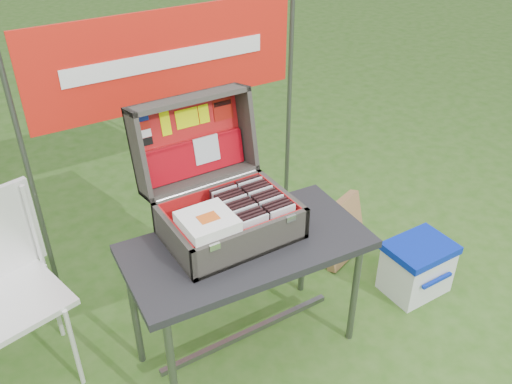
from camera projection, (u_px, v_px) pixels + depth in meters
ground at (271, 349)px, 2.94m from camera, size 80.00×80.00×0.00m
table at (247, 299)px, 2.75m from camera, size 1.19×0.65×0.72m
table_top at (247, 246)px, 2.56m from camera, size 1.19×0.65×0.04m
table_leg_fl at (173, 378)px, 2.36m from camera, size 0.04×0.04×0.68m
table_leg_fr at (355, 291)px, 2.82m from camera, size 0.04×0.04×0.68m
table_leg_bl at (135, 313)px, 2.69m from camera, size 0.04×0.04×0.68m
table_leg_br at (303, 245)px, 3.15m from camera, size 0.04×0.04×0.68m
table_brace at (248, 332)px, 2.88m from camera, size 1.00×0.03×0.03m
suitcase at (223, 178)px, 2.50m from camera, size 0.61×0.60×0.57m
suitcase_base_bottom at (231, 233)px, 2.60m from camera, size 0.61×0.44×0.02m
suitcase_base_wall_front at (253, 244)px, 2.42m from camera, size 0.61×0.02×0.16m
suitcase_base_wall_back at (210, 200)px, 2.71m from camera, size 0.61×0.02×0.16m
suitcase_base_wall_left at (173, 241)px, 2.43m from camera, size 0.02×0.44×0.16m
suitcase_base_wall_right at (281, 203)px, 2.69m from camera, size 0.02×0.44×0.16m
suitcase_liner_floor at (230, 230)px, 2.59m from camera, size 0.56×0.39×0.01m
suitcase_latch_left at (215, 247)px, 2.28m from camera, size 0.05×0.01×0.03m
suitcase_latch_right at (291, 219)px, 2.46m from camera, size 0.05×0.01×0.03m
suitcase_hinge at (208, 186)px, 2.68m from camera, size 0.55×0.02×0.02m
suitcase_lid_back at (189, 137)px, 2.71m from camera, size 0.61×0.11×0.43m
suitcase_lid_rim_far at (188, 99)px, 2.58m from camera, size 0.61×0.16×0.06m
suitcase_lid_rim_near at (200, 179)px, 2.74m from camera, size 0.61×0.16×0.06m
suitcase_lid_rim_left at (138, 155)px, 2.53m from camera, size 0.02×0.25×0.46m
suitcase_lid_rim_right at (246, 127)px, 2.79m from camera, size 0.02×0.25×0.46m
suitcase_lid_liner at (190, 138)px, 2.70m from camera, size 0.56×0.08×0.38m
suitcase_liner_wall_front at (251, 240)px, 2.42m from camera, size 0.56×0.01×0.14m
suitcase_liner_wall_back at (211, 200)px, 2.69m from camera, size 0.56×0.01×0.14m
suitcase_liner_wall_left at (176, 238)px, 2.43m from camera, size 0.01×0.39×0.14m
suitcase_liner_wall_right at (279, 202)px, 2.68m from camera, size 0.01×0.39×0.14m
suitcase_lid_pocket at (194, 158)px, 2.73m from camera, size 0.54×0.07×0.18m
suitcase_pocket_edge at (192, 142)px, 2.69m from camera, size 0.53×0.02×0.02m
suitcase_pocket_cd at (207, 149)px, 2.73m from camera, size 0.14×0.04×0.14m
lid_sticker_cc_a at (142, 117)px, 2.54m from camera, size 0.06×0.01×0.04m
lid_sticker_cc_b at (144, 126)px, 2.55m from camera, size 0.06×0.01×0.04m
lid_sticker_cc_c at (145, 134)px, 2.57m from camera, size 0.06×0.01×0.04m
lid_sticker_cc_d at (147, 142)px, 2.58m from camera, size 0.06×0.01×0.04m
lid_card_neon_tall at (166, 123)px, 2.61m from camera, size 0.05×0.03×0.12m
lid_card_neon_main at (187, 118)px, 2.66m from camera, size 0.12×0.02×0.09m
lid_card_neon_small at (204, 114)px, 2.70m from camera, size 0.05×0.02×0.09m
lid_sticker_band at (223, 109)px, 2.75m from camera, size 0.11×0.02×0.11m
lid_sticker_band_bar at (222, 103)px, 2.73m from camera, size 0.10×0.01×0.02m
cd_left_0 at (256, 232)px, 2.45m from camera, size 0.14×0.01×0.15m
cd_left_1 at (253, 229)px, 2.46m from camera, size 0.14×0.01×0.15m
cd_left_2 at (250, 227)px, 2.48m from camera, size 0.14×0.01×0.15m
cd_left_3 at (248, 224)px, 2.50m from camera, size 0.14×0.01×0.15m
cd_left_4 at (245, 222)px, 2.51m from camera, size 0.14×0.01×0.15m
cd_left_5 at (242, 219)px, 2.53m from camera, size 0.14×0.01×0.15m
cd_left_6 at (240, 217)px, 2.55m from camera, size 0.14×0.01×0.15m
cd_left_7 at (237, 214)px, 2.57m from camera, size 0.14×0.01×0.15m
cd_left_8 at (235, 212)px, 2.58m from camera, size 0.14×0.01×0.15m
cd_left_9 at (232, 209)px, 2.60m from camera, size 0.14×0.01×0.15m
cd_left_10 at (230, 207)px, 2.62m from camera, size 0.14×0.01×0.15m
cd_left_11 at (227, 205)px, 2.63m from camera, size 0.14×0.01×0.15m
cd_left_12 at (225, 202)px, 2.65m from camera, size 0.14×0.01×0.15m
cd_left_13 at (222, 200)px, 2.67m from camera, size 0.14×0.01×0.15m
cd_right_0 at (283, 222)px, 2.51m from camera, size 0.14×0.01×0.15m
cd_right_1 at (280, 220)px, 2.53m from camera, size 0.14×0.01×0.15m
cd_right_2 at (277, 217)px, 2.55m from camera, size 0.14×0.01×0.15m
cd_right_3 at (274, 215)px, 2.56m from camera, size 0.14×0.01×0.15m
cd_right_4 at (271, 212)px, 2.58m from camera, size 0.14×0.01×0.15m
cd_right_5 at (269, 210)px, 2.60m from camera, size 0.14×0.01×0.15m
cd_right_6 at (266, 207)px, 2.61m from camera, size 0.14×0.01×0.15m
cd_right_7 at (263, 205)px, 2.63m from camera, size 0.14×0.01×0.15m
cd_right_8 at (261, 203)px, 2.65m from camera, size 0.14×0.01×0.15m
cd_right_9 at (258, 200)px, 2.67m from camera, size 0.14×0.01×0.15m
cd_right_10 at (255, 198)px, 2.68m from camera, size 0.14×0.01×0.15m
cd_right_11 at (253, 196)px, 2.70m from camera, size 0.14×0.01×0.15m
cd_right_12 at (250, 194)px, 2.72m from camera, size 0.14×0.01×0.15m
cd_right_13 at (248, 191)px, 2.73m from camera, size 0.14×0.01×0.15m
songbook_0 at (208, 226)px, 2.39m from camera, size 0.23×0.23×0.00m
songbook_1 at (208, 225)px, 2.39m from camera, size 0.23×0.23×0.00m
songbook_2 at (208, 224)px, 2.38m from camera, size 0.23×0.23×0.00m
songbook_3 at (207, 223)px, 2.38m from camera, size 0.23×0.23×0.00m
songbook_4 at (207, 222)px, 2.38m from camera, size 0.23×0.23×0.00m
songbook_5 at (207, 221)px, 2.38m from camera, size 0.23×0.23×0.00m
songbook_6 at (207, 220)px, 2.37m from camera, size 0.23×0.23×0.00m
songbook_7 at (207, 219)px, 2.37m from camera, size 0.23×0.23×0.00m
songbook_8 at (207, 218)px, 2.37m from camera, size 0.23×0.23×0.00m
songbook_9 at (207, 217)px, 2.37m from camera, size 0.23×0.23×0.00m
songbook_graphic at (208, 218)px, 2.36m from camera, size 0.09×0.07×0.00m
cooler at (417, 267)px, 3.25m from camera, size 0.39×0.29×0.34m
cooler_body at (416, 270)px, 3.26m from camera, size 0.37×0.28×0.29m
cooler_lid at (421, 248)px, 3.17m from camera, size 0.39×0.29×0.05m
cooler_handle at (437, 281)px, 3.13m from camera, size 0.23×0.02×0.02m
chair at (14, 303)px, 2.54m from camera, size 0.55×0.58×0.98m
chair_seat at (13, 302)px, 2.54m from camera, size 0.54×0.54×0.03m
chair_leg_fr at (75, 348)px, 2.62m from camera, size 0.02×0.02×0.50m
chair_leg_br at (54, 301)px, 2.89m from camera, size 0.02×0.02×0.50m
chair_upright_right at (33, 226)px, 2.64m from camera, size 0.02×0.02×0.47m
cardboard_box at (343, 230)px, 3.50m from camera, size 0.42×0.28×0.41m
banner_post_left at (28, 168)px, 2.89m from camera, size 0.03×0.03×1.70m
banner_post_right at (289, 102)px, 3.64m from camera, size 0.03×0.03×1.70m
banner at (168, 59)px, 3.02m from camera, size 1.60×0.02×0.55m
banner_text at (169, 60)px, 3.01m from camera, size 1.20×0.00×0.10m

